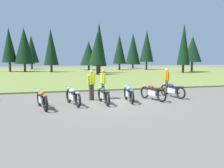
% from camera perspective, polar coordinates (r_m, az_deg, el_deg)
% --- Properties ---
extents(ground_plane, '(140.00, 140.00, 0.00)m').
position_cam_1_polar(ground_plane, '(12.21, 0.73, -4.49)').
color(ground_plane, '#605B54').
extents(grass_moorland, '(80.00, 44.00, 0.10)m').
position_cam_1_polar(grass_moorland, '(38.20, -10.02, 2.70)').
color(grass_moorland, olive).
rests_on(grass_moorland, ground).
extents(forest_treeline, '(32.80, 24.36, 8.40)m').
position_cam_1_polar(forest_treeline, '(45.27, -3.80, 8.75)').
color(forest_treeline, '#47331E').
rests_on(forest_treeline, ground).
extents(motorcycle_orange, '(0.74, 2.07, 0.88)m').
position_cam_1_polar(motorcycle_orange, '(11.08, -16.73, -3.54)').
color(motorcycle_orange, black).
rests_on(motorcycle_orange, ground).
extents(motorcycle_silver, '(0.74, 2.07, 0.88)m').
position_cam_1_polar(motorcycle_silver, '(11.61, -9.51, -2.93)').
color(motorcycle_silver, black).
rests_on(motorcycle_silver, ground).
extents(motorcycle_british_green, '(0.62, 2.10, 0.88)m').
position_cam_1_polar(motorcycle_british_green, '(11.83, -2.07, -2.69)').
color(motorcycle_british_green, black).
rests_on(motorcycle_british_green, ground).
extents(motorcycle_sky_blue, '(0.62, 2.10, 0.88)m').
position_cam_1_polar(motorcycle_sky_blue, '(12.38, 4.12, -2.31)').
color(motorcycle_sky_blue, black).
rests_on(motorcycle_sky_blue, ground).
extents(motorcycle_maroon, '(0.81, 2.04, 0.88)m').
position_cam_1_polar(motorcycle_maroon, '(12.99, 9.91, -1.99)').
color(motorcycle_maroon, black).
rests_on(motorcycle_maroon, ground).
extents(motorcycle_navy, '(0.74, 2.07, 0.88)m').
position_cam_1_polar(motorcycle_navy, '(14.19, 14.50, -1.41)').
color(motorcycle_navy, black).
rests_on(motorcycle_navy, ground).
extents(rider_checking_bike, '(0.30, 0.54, 1.67)m').
position_cam_1_polar(rider_checking_bike, '(15.38, 13.20, 1.10)').
color(rider_checking_bike, '#4C4233').
rests_on(rider_checking_bike, ground).
extents(rider_with_back_turned, '(0.23, 0.55, 1.67)m').
position_cam_1_polar(rider_with_back_turned, '(13.17, -2.22, 0.45)').
color(rider_with_back_turned, '#2D2D38').
rests_on(rider_with_back_turned, ground).
extents(rider_near_row_end, '(0.49, 0.37, 1.67)m').
position_cam_1_polar(rider_near_row_end, '(12.77, -5.06, 0.25)').
color(rider_near_row_end, '#4C4233').
rests_on(rider_near_row_end, ground).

